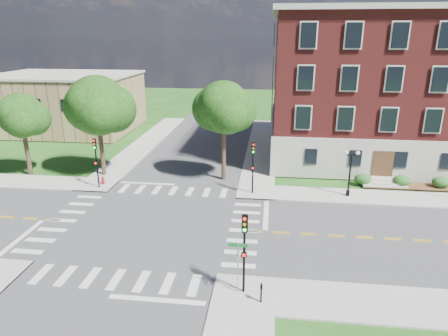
# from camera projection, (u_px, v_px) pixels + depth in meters

# --- Properties ---
(ground) EXTENTS (160.00, 160.00, 0.00)m
(ground) POSITION_uv_depth(u_px,v_px,m) (151.00, 226.00, 30.81)
(ground) COLOR #194C15
(ground) RESTS_ON ground
(road_ew) EXTENTS (90.00, 12.00, 0.01)m
(road_ew) POSITION_uv_depth(u_px,v_px,m) (151.00, 225.00, 30.81)
(road_ew) COLOR #3D3D3F
(road_ew) RESTS_ON ground
(road_ns) EXTENTS (12.00, 90.00, 0.01)m
(road_ns) POSITION_uv_depth(u_px,v_px,m) (151.00, 225.00, 30.81)
(road_ns) COLOR #3D3D3F
(road_ns) RESTS_ON ground
(sidewalk_ne) EXTENTS (34.00, 34.00, 0.12)m
(sidewalk_ne) POSITION_uv_depth(u_px,v_px,m) (329.00, 169.00, 43.51)
(sidewalk_ne) COLOR #9E9B93
(sidewalk_ne) RESTS_ON ground
(sidewalk_nw) EXTENTS (34.00, 34.00, 0.12)m
(sidewalk_nw) POSITION_uv_depth(u_px,v_px,m) (62.00, 159.00, 47.00)
(sidewalk_nw) COLOR #9E9B93
(sidewalk_nw) RESTS_ON ground
(crosswalk_east) EXTENTS (2.20, 10.20, 0.02)m
(crosswalk_east) POSITION_uv_depth(u_px,v_px,m) (244.00, 231.00, 29.99)
(crosswalk_east) COLOR silver
(crosswalk_east) RESTS_ON ground
(stop_bar_east) EXTENTS (0.40, 5.50, 0.00)m
(stop_bar_east) POSITION_uv_depth(u_px,v_px,m) (266.00, 215.00, 32.63)
(stop_bar_east) COLOR silver
(stop_bar_east) RESTS_ON ground
(main_building) EXTENTS (30.60, 22.40, 16.50)m
(main_building) POSITION_uv_depth(u_px,v_px,m) (404.00, 86.00, 46.10)
(main_building) COLOR #A69F93
(main_building) RESTS_ON ground
(secondary_building) EXTENTS (20.40, 15.40, 8.30)m
(secondary_building) POSITION_uv_depth(u_px,v_px,m) (66.00, 102.00, 60.15)
(secondary_building) COLOR #896D4B
(secondary_building) RESTS_ON ground
(tree_b) EXTENTS (4.39, 4.39, 8.46)m
(tree_b) POSITION_uv_depth(u_px,v_px,m) (21.00, 115.00, 39.78)
(tree_b) COLOR #312118
(tree_b) RESTS_ON ground
(tree_c) EXTENTS (5.96, 5.96, 10.19)m
(tree_c) POSITION_uv_depth(u_px,v_px,m) (97.00, 106.00, 39.36)
(tree_c) COLOR #312118
(tree_c) RESTS_ON ground
(tree_d) EXTENTS (5.09, 5.09, 9.80)m
(tree_d) POSITION_uv_depth(u_px,v_px,m) (223.00, 108.00, 38.23)
(tree_d) COLOR #312118
(tree_d) RESTS_ON ground
(traffic_signal_se) EXTENTS (0.37, 0.42, 4.80)m
(traffic_signal_se) POSITION_uv_depth(u_px,v_px,m) (244.00, 244.00, 21.75)
(traffic_signal_se) COLOR black
(traffic_signal_se) RESTS_ON ground
(traffic_signal_ne) EXTENTS (0.35, 0.40, 4.80)m
(traffic_signal_ne) POSITION_uv_depth(u_px,v_px,m) (253.00, 161.00, 35.81)
(traffic_signal_ne) COLOR black
(traffic_signal_ne) RESTS_ON ground
(traffic_signal_nw) EXTENTS (0.35, 0.40, 4.80)m
(traffic_signal_nw) POSITION_uv_depth(u_px,v_px,m) (96.00, 157.00, 37.15)
(traffic_signal_nw) COLOR black
(traffic_signal_nw) RESTS_ON ground
(twin_lamp_west) EXTENTS (1.36, 0.36, 4.23)m
(twin_lamp_west) POSITION_uv_depth(u_px,v_px,m) (350.00, 171.00, 35.43)
(twin_lamp_west) COLOR black
(twin_lamp_west) RESTS_ON ground
(street_sign_pole) EXTENTS (1.10, 1.10, 3.10)m
(street_sign_pole) POSITION_uv_depth(u_px,v_px,m) (238.00, 258.00, 22.01)
(street_sign_pole) COLOR gray
(street_sign_pole) RESTS_ON ground
(push_button_post) EXTENTS (0.14, 0.21, 1.20)m
(push_button_post) POSITION_uv_depth(u_px,v_px,m) (261.00, 292.00, 21.61)
(push_button_post) COLOR black
(push_button_post) RESTS_ON ground
(fire_hydrant) EXTENTS (0.35, 0.35, 0.75)m
(fire_hydrant) POSITION_uv_depth(u_px,v_px,m) (103.00, 181.00, 38.91)
(fire_hydrant) COLOR #A40C12
(fire_hydrant) RESTS_ON ground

